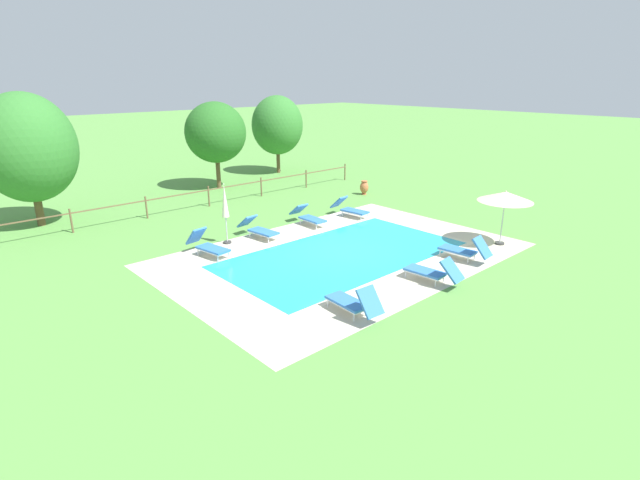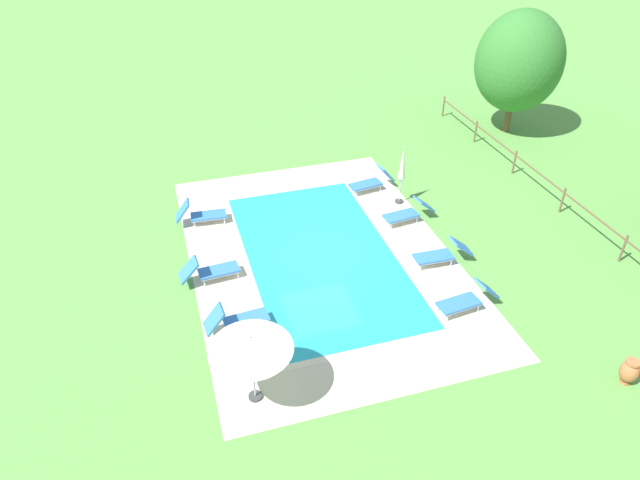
# 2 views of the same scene
# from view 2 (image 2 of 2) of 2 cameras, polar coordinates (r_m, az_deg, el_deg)

# --- Properties ---
(ground_plane) EXTENTS (160.00, 160.00, 0.00)m
(ground_plane) POSITION_cam_2_polar(r_m,az_deg,el_deg) (19.79, 0.03, -1.52)
(ground_plane) COLOR #599342
(pool_deck_paving) EXTENTS (12.98, 8.73, 0.01)m
(pool_deck_paving) POSITION_cam_2_polar(r_m,az_deg,el_deg) (19.79, 0.03, -1.51)
(pool_deck_paving) COLOR beige
(pool_deck_paving) RESTS_ON ground
(swimming_pool_water) EXTENTS (9.13, 4.88, 0.01)m
(swimming_pool_water) POSITION_cam_2_polar(r_m,az_deg,el_deg) (19.79, 0.03, -1.51)
(swimming_pool_water) COLOR #23A8C1
(swimming_pool_water) RESTS_ON ground
(pool_coping_rim) EXTENTS (9.61, 5.36, 0.01)m
(pool_coping_rim) POSITION_cam_2_polar(r_m,az_deg,el_deg) (19.79, 0.03, -1.50)
(pool_coping_rim) COLOR beige
(pool_coping_rim) RESTS_ON ground
(sun_lounger_north_near_steps) EXTENTS (0.65, 2.00, 0.86)m
(sun_lounger_north_near_steps) POSITION_cam_2_polar(r_m,az_deg,el_deg) (19.65, 11.97, -1.35)
(sun_lounger_north_near_steps) COLOR #3370BC
(sun_lounger_north_near_steps) RESTS_ON ground
(sun_lounger_north_mid) EXTENTS (0.76, 1.91, 0.98)m
(sun_lounger_north_mid) POSITION_cam_2_polar(r_m,az_deg,el_deg) (16.87, -8.24, -7.85)
(sun_lounger_north_mid) COLOR #3370BC
(sun_lounger_north_mid) RESTS_ON ground
(sun_lounger_north_far) EXTENTS (0.90, 1.95, 0.97)m
(sun_lounger_north_far) POSITION_cam_2_polar(r_m,az_deg,el_deg) (23.50, 5.13, 5.83)
(sun_lounger_north_far) COLOR #3370BC
(sun_lounger_north_far) RESTS_ON ground
(sun_lounger_north_end) EXTENTS (0.72, 1.87, 1.01)m
(sun_lounger_north_end) POSITION_cam_2_polar(r_m,az_deg,el_deg) (21.70, -11.73, 2.53)
(sun_lounger_north_end) COLOR #3370BC
(sun_lounger_north_end) RESTS_ON ground
(sun_lounger_south_near_corner) EXTENTS (0.82, 2.00, 0.91)m
(sun_lounger_south_near_corner) POSITION_cam_2_polar(r_m,az_deg,el_deg) (17.95, 14.39, -5.72)
(sun_lounger_south_near_corner) COLOR #3370BC
(sun_lounger_south_near_corner) RESTS_ON ground
(sun_lounger_south_mid) EXTENTS (0.77, 1.96, 0.93)m
(sun_lounger_south_mid) POSITION_cam_2_polar(r_m,az_deg,el_deg) (18.81, -10.85, -2.99)
(sun_lounger_south_mid) COLOR #3370BC
(sun_lounger_south_mid) RESTS_ON ground
(sun_lounger_south_far) EXTENTS (0.83, 2.04, 0.87)m
(sun_lounger_south_far) POSITION_cam_2_polar(r_m,az_deg,el_deg) (21.63, 8.71, 2.72)
(sun_lounger_south_far) COLOR #3370BC
(sun_lounger_south_far) RESTS_ON ground
(patio_umbrella_open_by_bench) EXTENTS (2.08, 2.08, 2.17)m
(patio_umbrella_open_by_bench) POSITION_cam_2_polar(r_m,az_deg,el_deg) (13.94, -6.93, -10.17)
(patio_umbrella_open_by_bench) COLOR #383838
(patio_umbrella_open_by_bench) RESTS_ON ground
(patio_umbrella_closed_row_mid_west) EXTENTS (0.32, 0.32, 2.42)m
(patio_umbrella_closed_row_mid_west) POSITION_cam_2_polar(r_m,az_deg,el_deg) (22.19, 8.16, 7.26)
(patio_umbrella_closed_row_mid_west) COLOR #383838
(patio_umbrella_closed_row_mid_west) RESTS_ON ground
(terracotta_urn_near_fence) EXTENTS (0.48, 0.48, 0.79)m
(terracotta_urn_near_fence) POSITION_cam_2_polar(r_m,az_deg,el_deg) (17.27, 28.38, -11.40)
(terracotta_urn_near_fence) COLOR #B7663D
(terracotta_urn_near_fence) RESTS_ON ground
(perimeter_fence) EXTENTS (19.79, 0.08, 1.05)m
(perimeter_fence) POSITION_cam_2_polar(r_m,az_deg,el_deg) (23.64, 23.03, 4.00)
(perimeter_fence) COLOR brown
(perimeter_fence) RESTS_ON ground
(tree_west_mid) EXTENTS (3.99, 3.99, 5.75)m
(tree_west_mid) POSITION_cam_2_polar(r_m,az_deg,el_deg) (29.06, 19.16, 16.39)
(tree_west_mid) COLOR brown
(tree_west_mid) RESTS_ON ground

